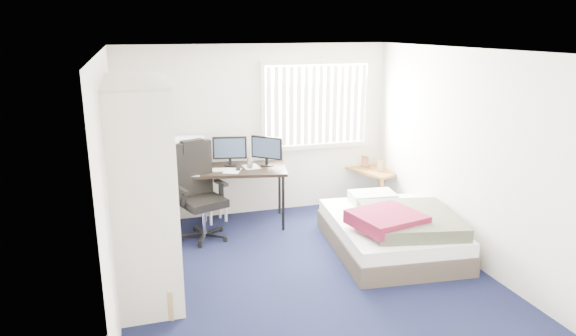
% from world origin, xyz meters
% --- Properties ---
extents(ground, '(4.20, 4.20, 0.00)m').
position_xyz_m(ground, '(0.00, 0.00, 0.00)').
color(ground, black).
rests_on(ground, ground).
extents(room_shell, '(4.20, 4.20, 4.20)m').
position_xyz_m(room_shell, '(0.00, 0.00, 1.51)').
color(room_shell, silver).
rests_on(room_shell, ground).
extents(window_assembly, '(1.72, 0.09, 1.32)m').
position_xyz_m(window_assembly, '(0.90, 2.04, 1.60)').
color(window_assembly, white).
rests_on(window_assembly, ground).
extents(closet, '(0.64, 1.84, 2.22)m').
position_xyz_m(closet, '(-1.67, 0.27, 1.35)').
color(closet, beige).
rests_on(closet, ground).
extents(desk, '(1.79, 1.10, 1.28)m').
position_xyz_m(desk, '(-0.54, 1.75, 0.84)').
color(desk, black).
rests_on(desk, ground).
extents(office_chair, '(0.78, 0.78, 1.31)m').
position_xyz_m(office_chair, '(-0.97, 1.36, 0.50)').
color(office_chair, black).
rests_on(office_chair, ground).
extents(footstool, '(0.40, 0.36, 0.27)m').
position_xyz_m(footstool, '(-0.70, 1.85, 0.21)').
color(footstool, white).
rests_on(footstool, ground).
extents(nightstand, '(0.71, 0.95, 0.77)m').
position_xyz_m(nightstand, '(1.75, 1.85, 0.52)').
color(nightstand, brown).
rests_on(nightstand, ground).
extents(bed, '(1.59, 2.01, 0.62)m').
position_xyz_m(bed, '(1.26, 0.20, 0.27)').
color(bed, '#42392F').
rests_on(bed, ground).
extents(pine_box, '(0.48, 0.43, 0.30)m').
position_xyz_m(pine_box, '(-1.65, -0.42, 0.15)').
color(pine_box, tan).
rests_on(pine_box, ground).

